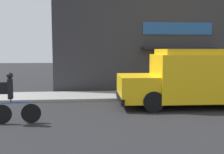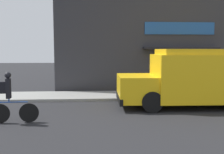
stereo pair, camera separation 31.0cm
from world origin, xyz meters
The scene contains 6 objects.
ground_plane centered at (0.00, 0.00, 0.00)m, with size 70.00×70.00×0.00m, color #232326.
sidewalk centered at (0.00, 1.10, 0.06)m, with size 28.00×2.21×0.12m.
storefront centered at (-0.01, 2.52, 2.82)m, with size 14.14×0.82×5.64m.
school_bus centered at (-0.66, -1.28, 1.18)m, with size 6.20×2.72×2.30m.
cyclist centered at (-7.60, -3.21, 0.78)m, with size 1.48×0.20×1.59m.
trash_bin centered at (-0.97, 1.16, 0.61)m, with size 0.60×0.60×0.96m.
Camera 2 is at (-4.99, -11.38, 2.27)m, focal length 42.00 mm.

